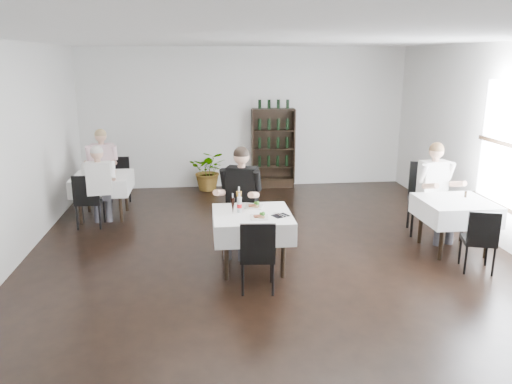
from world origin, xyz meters
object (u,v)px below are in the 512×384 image
at_px(wine_shelf, 273,149).
at_px(diner_main, 240,193).
at_px(main_table, 252,224).
at_px(potted_tree, 209,170).

relative_size(wine_shelf, diner_main, 1.12).
height_order(wine_shelf, main_table, wine_shelf).
height_order(wine_shelf, diner_main, wine_shelf).
bearing_deg(main_table, potted_tree, 96.82).
relative_size(wine_shelf, potted_tree, 2.03).
bearing_deg(potted_tree, wine_shelf, 4.66).
bearing_deg(wine_shelf, main_table, -101.78).
xyz_separation_m(wine_shelf, diner_main, (-1.01, -3.75, 0.06)).
bearing_deg(potted_tree, main_table, -83.18).
xyz_separation_m(main_table, potted_tree, (-0.50, 4.20, -0.19)).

